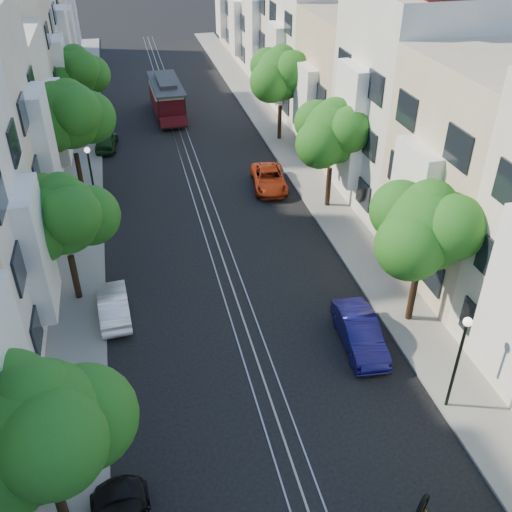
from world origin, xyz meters
TOP-DOWN VIEW (x-y plane):
  - ground at (0.00, 28.00)m, footprint 200.00×200.00m
  - sidewalk_east at (7.25, 28.00)m, footprint 2.50×80.00m
  - sidewalk_west at (-7.25, 28.00)m, footprint 2.50×80.00m
  - rail_left at (-0.55, 28.00)m, footprint 0.06×80.00m
  - rail_slot at (0.00, 28.00)m, footprint 0.06×80.00m
  - rail_right at (0.55, 28.00)m, footprint 0.06×80.00m
  - lane_line at (0.00, 28.00)m, footprint 0.08×80.00m
  - townhouses_east at (11.87, 27.91)m, footprint 7.75×72.00m
  - tree_e_b at (7.26, 8.98)m, footprint 4.93×4.08m
  - tree_e_c at (7.26, 19.98)m, footprint 4.84×3.99m
  - tree_e_d at (7.26, 30.98)m, footprint 5.01×4.16m
  - tree_w_a at (-7.14, 1.98)m, footprint 4.93×4.08m
  - tree_w_b at (-7.14, 13.98)m, footprint 4.72×3.87m
  - tree_w_c at (-7.14, 24.98)m, footprint 5.13×4.28m
  - tree_w_d at (-7.14, 35.98)m, footprint 4.84×3.99m
  - lamp_east at (6.30, 4.00)m, footprint 0.32×0.32m
  - lamp_west at (-6.30, 22.00)m, footprint 0.32×0.32m
  - cable_car at (-0.50, 38.08)m, footprint 2.55×7.53m
  - parked_car_e_mid at (4.40, 7.97)m, footprint 1.75×4.23m
  - parked_car_e_far at (4.40, 23.26)m, footprint 2.59×4.64m
  - parked_car_w_mid at (-5.60, 12.32)m, footprint 1.50×3.79m
  - parked_car_w_far at (-5.60, 32.19)m, footprint 1.84×3.73m

SIDE VIEW (x-z plane):
  - ground at x=0.00m, z-range 0.00..0.00m
  - lane_line at x=0.00m, z-range 0.00..0.01m
  - rail_left at x=-0.55m, z-range 0.00..0.02m
  - rail_slot at x=0.00m, z-range 0.00..0.02m
  - rail_right at x=0.55m, z-range 0.00..0.02m
  - sidewalk_east at x=7.25m, z-range 0.00..0.12m
  - sidewalk_west at x=-7.25m, z-range 0.00..0.12m
  - parked_car_w_far at x=-5.60m, z-range 0.00..1.22m
  - parked_car_e_far at x=4.40m, z-range 0.00..1.23m
  - parked_car_w_mid at x=-5.60m, z-range 0.00..1.23m
  - parked_car_e_mid at x=4.40m, z-range 0.00..1.36m
  - cable_car at x=-0.50m, z-range 0.26..3.13m
  - lamp_east at x=6.30m, z-range 0.77..4.93m
  - lamp_west at x=-6.30m, z-range 0.77..4.93m
  - tree_w_b at x=-7.14m, z-range 1.26..7.53m
  - tree_e_c at x=7.26m, z-range 1.34..7.86m
  - tree_w_d at x=-7.14m, z-range 1.34..7.86m
  - tree_e_b at x=7.26m, z-range 1.39..8.07m
  - tree_w_a at x=-7.14m, z-range 1.39..8.07m
  - tree_e_d at x=7.26m, z-range 1.44..8.29m
  - tree_w_c at x=-7.14m, z-range 1.52..8.62m
  - townhouses_east at x=11.87m, z-range -0.82..11.18m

